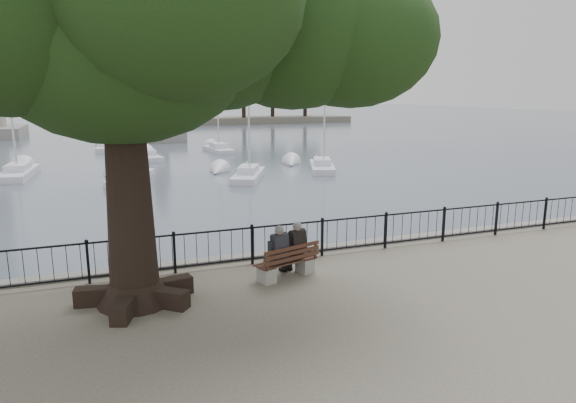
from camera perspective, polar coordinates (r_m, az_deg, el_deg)
name	(u,v)px	position (r m, az deg, el deg)	size (l,w,h in m)	color
harbor	(282,271)	(14.51, -0.70, -7.75)	(260.00, 260.00, 1.20)	slate
railing	(288,240)	(13.73, 0.00, -4.25)	(22.06, 0.06, 1.00)	black
bench	(287,266)	(12.51, -0.09, -7.16)	(1.69, 0.93, 0.85)	gray
person_left	(276,254)	(12.33, -1.32, -5.85)	(0.52, 0.74, 1.36)	black
person_right	(294,250)	(12.64, 0.65, -5.40)	(0.52, 0.74, 1.36)	black
tree	(162,13)	(11.15, -13.87, 19.69)	(11.09, 7.74, 9.06)	black
lion_monument	(157,122)	(60.24, -14.34, 8.52)	(5.70, 5.70, 8.48)	slate
sailboat_b	(131,176)	(33.34, -17.06, 2.71)	(3.38, 5.62, 10.81)	silver
sailboat_c	(248,174)	(32.94, -4.42, 3.12)	(3.65, 5.59, 11.25)	silver
sailboat_d	(322,166)	(36.69, 3.80, 4.01)	(3.42, 5.73, 10.44)	silver
sailboat_e	(18,171)	(37.94, -27.79, 3.01)	(2.16, 6.19, 13.69)	silver
sailboat_f	(147,155)	(44.16, -15.44, 4.96)	(2.30, 5.70, 10.55)	silver
sailboat_g	(218,149)	(48.28, -7.77, 5.83)	(1.94, 5.64, 9.90)	silver
sailboat_h	(107,146)	(52.50, -19.50, 5.81)	(2.20, 6.13, 12.73)	silver
far_shore	(271,100)	(94.27, -1.89, 11.16)	(30.00, 8.60, 9.18)	#565146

